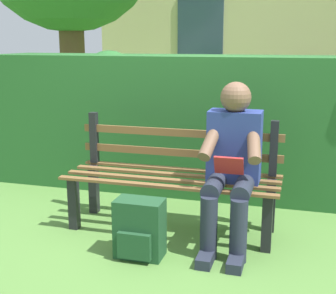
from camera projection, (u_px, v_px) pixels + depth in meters
name	position (u px, v px, depth m)	size (l,w,h in m)	color
ground	(171.00, 229.00, 3.66)	(60.00, 60.00, 0.00)	#517F38
park_bench	(174.00, 176.00, 3.64)	(1.64, 0.53, 0.86)	black
person_seated	(232.00, 161.00, 3.31)	(0.44, 0.73, 1.17)	navy
hedge_backdrop	(218.00, 120.00, 4.48)	(4.44, 0.83, 1.45)	#265B28
backpack	(140.00, 229.00, 3.17)	(0.33, 0.27, 0.41)	#1E4728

